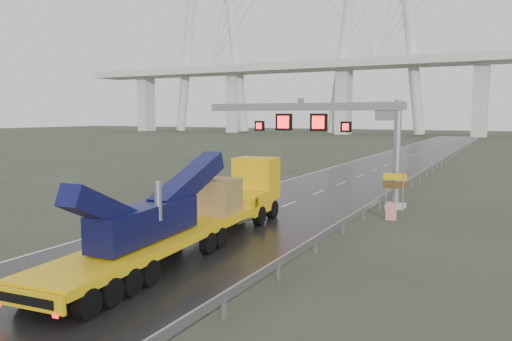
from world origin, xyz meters
The scene contains 7 objects.
ground centered at (0.00, 0.00, 0.00)m, with size 400.00×400.00×0.00m, color #303827.
road centered at (0.00, 40.00, 0.01)m, with size 11.00×200.00×0.02m, color black.
guardrail centered at (6.10, 30.00, 0.70)m, with size 0.20×140.00×1.40m, color gray, non-canonical shape.
sign_gantry centered at (2.10, 17.99, 5.61)m, with size 14.90×1.20×7.42m.
heavy_haul_truck centered at (0.35, 4.72, 1.70)m, with size 4.24×18.82×4.38m.
exit_sign_pair centered at (7.10, 16.58, 1.79)m, with size 1.49×0.13×2.56m.
striped_barrier centered at (7.47, 14.00, 0.52)m, with size 0.61×0.33×1.03m, color red.
Camera 1 is at (13.69, -15.60, 6.22)m, focal length 35.00 mm.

